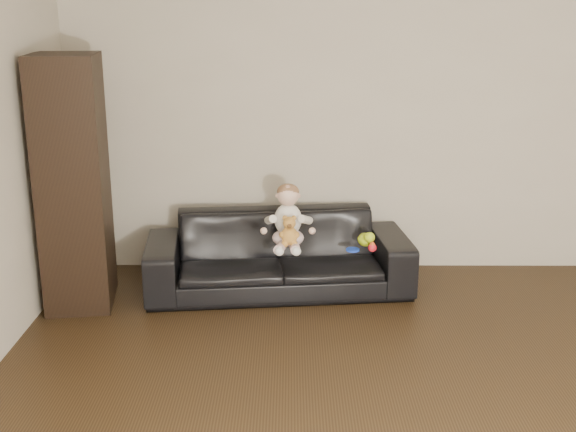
{
  "coord_description": "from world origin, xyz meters",
  "views": [
    {
      "loc": [
        -0.81,
        -2.69,
        1.99
      ],
      "look_at": [
        -0.83,
        2.16,
        0.58
      ],
      "focal_mm": 45.0,
      "sensor_mm": 36.0,
      "label": 1
    }
  ],
  "objects_px": {
    "toy_green": "(365,240)",
    "baby": "(288,219)",
    "toy_rattle": "(372,248)",
    "cabinet": "(74,183)",
    "toy_blue_disc": "(353,250)",
    "teddy_bear": "(289,231)",
    "sofa": "(278,253)"
  },
  "relations": [
    {
      "from": "baby",
      "to": "toy_blue_disc",
      "type": "xyz_separation_m",
      "value": [
        0.45,
        -0.09,
        -0.19
      ]
    },
    {
      "from": "baby",
      "to": "sofa",
      "type": "bearing_deg",
      "value": 128.86
    },
    {
      "from": "toy_green",
      "to": "toy_rattle",
      "type": "xyz_separation_m",
      "value": [
        0.04,
        -0.13,
        -0.02
      ]
    },
    {
      "from": "toy_green",
      "to": "sofa",
      "type": "bearing_deg",
      "value": 171.62
    },
    {
      "from": "cabinet",
      "to": "toy_rattle",
      "type": "bearing_deg",
      "value": -7.95
    },
    {
      "from": "toy_rattle",
      "to": "toy_green",
      "type": "bearing_deg",
      "value": 105.44
    },
    {
      "from": "toy_green",
      "to": "baby",
      "type": "bearing_deg",
      "value": -178.74
    },
    {
      "from": "sofa",
      "to": "baby",
      "type": "relative_size",
      "value": 4.2
    },
    {
      "from": "sofa",
      "to": "toy_rattle",
      "type": "distance_m",
      "value": 0.7
    },
    {
      "from": "sofa",
      "to": "toy_blue_disc",
      "type": "height_order",
      "value": "sofa"
    },
    {
      "from": "cabinet",
      "to": "teddy_bear",
      "type": "xyz_separation_m",
      "value": [
        1.45,
        -0.01,
        -0.33
      ]
    },
    {
      "from": "sofa",
      "to": "teddy_bear",
      "type": "height_order",
      "value": "teddy_bear"
    },
    {
      "from": "toy_rattle",
      "to": "cabinet",
      "type": "bearing_deg",
      "value": -179.71
    },
    {
      "from": "teddy_bear",
      "to": "toy_green",
      "type": "xyz_separation_m",
      "value": [
        0.54,
        0.15,
        -0.11
      ]
    },
    {
      "from": "teddy_bear",
      "to": "toy_rattle",
      "type": "xyz_separation_m",
      "value": [
        0.57,
        0.02,
        -0.13
      ]
    },
    {
      "from": "cabinet",
      "to": "toy_blue_disc",
      "type": "relative_size",
      "value": 18.26
    },
    {
      "from": "cabinet",
      "to": "toy_green",
      "type": "xyz_separation_m",
      "value": [
        1.99,
        0.14,
        -0.44
      ]
    },
    {
      "from": "baby",
      "to": "toy_rattle",
      "type": "bearing_deg",
      "value": -6.78
    },
    {
      "from": "baby",
      "to": "toy_green",
      "type": "relative_size",
      "value": 3.33
    },
    {
      "from": "toy_rattle",
      "to": "toy_blue_disc",
      "type": "bearing_deg",
      "value": 169.89
    },
    {
      "from": "sofa",
      "to": "toy_green",
      "type": "xyz_separation_m",
      "value": [
        0.62,
        -0.09,
        0.13
      ]
    },
    {
      "from": "teddy_bear",
      "to": "toy_rattle",
      "type": "height_order",
      "value": "teddy_bear"
    },
    {
      "from": "sofa",
      "to": "baby",
      "type": "bearing_deg",
      "value": -61.54
    },
    {
      "from": "baby",
      "to": "teddy_bear",
      "type": "distance_m",
      "value": 0.14
    },
    {
      "from": "toy_green",
      "to": "toy_rattle",
      "type": "height_order",
      "value": "toy_green"
    },
    {
      "from": "cabinet",
      "to": "teddy_bear",
      "type": "relative_size",
      "value": 8.08
    },
    {
      "from": "cabinet",
      "to": "toy_green",
      "type": "distance_m",
      "value": 2.04
    },
    {
      "from": "cabinet",
      "to": "toy_blue_disc",
      "type": "bearing_deg",
      "value": -7.21
    },
    {
      "from": "cabinet",
      "to": "baby",
      "type": "bearing_deg",
      "value": -3.27
    },
    {
      "from": "teddy_bear",
      "to": "toy_green",
      "type": "bearing_deg",
      "value": 16.8
    },
    {
      "from": "baby",
      "to": "toy_green",
      "type": "height_order",
      "value": "baby"
    },
    {
      "from": "sofa",
      "to": "cabinet",
      "type": "relative_size",
      "value": 1.11
    }
  ]
}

